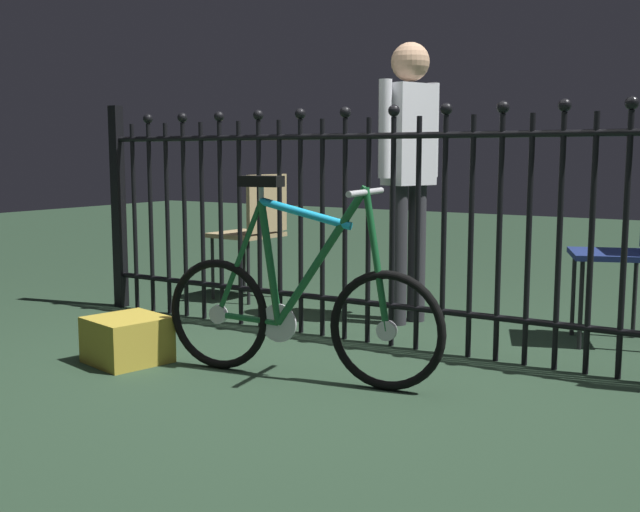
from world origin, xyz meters
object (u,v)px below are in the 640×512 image
Objects in this scene: bicycle at (298,308)px; display_crate at (127,340)px; chair_tan at (255,224)px; chair_navy at (627,244)px; person_visitor at (409,157)px.

bicycle is 0.93m from display_crate.
chair_navy is (2.48, 0.02, 0.01)m from chair_tan.
person_visitor is (-1.24, -0.13, 0.46)m from chair_navy.
display_crate is (-0.78, -1.57, -0.90)m from person_visitor.
display_crate is (-2.02, -1.70, -0.44)m from chair_navy.
person_visitor reaches higher than chair_tan.
bicycle reaches higher than chair_navy.
chair_tan is 1.00× the size of chair_navy.
chair_navy reaches higher than display_crate.
bicycle reaches higher than chair_tan.
person_visitor is 1.97m from display_crate.
display_crate is at bearing -166.31° from bicycle.
chair_tan is 1.33m from person_visitor.
display_crate is at bearing -139.87° from chair_navy.
person_visitor is at bearing -5.12° from chair_tan.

